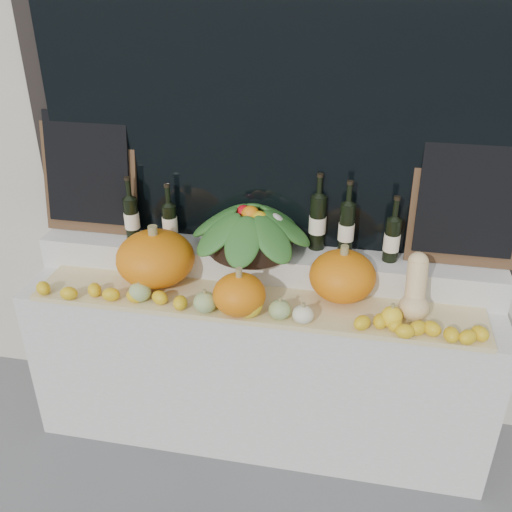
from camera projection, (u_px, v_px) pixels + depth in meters
display_sill at (259, 363)px, 2.98m from camera, size 2.30×0.55×0.88m
rear_tier at (265, 263)px, 2.86m from camera, size 2.30×0.25×0.16m
straw_bedding at (254, 304)px, 2.65m from camera, size 2.10×0.32×0.02m
pumpkin_left at (155, 258)px, 2.74m from camera, size 0.47×0.47×0.26m
pumpkin_right at (342, 276)px, 2.62m from camera, size 0.40×0.40×0.23m
pumpkin_center at (239, 295)px, 2.53m from camera, size 0.31×0.31×0.19m
butternut_squash at (415, 291)px, 2.49m from camera, size 0.13×0.20×0.28m
decorative_gourds at (251, 305)px, 2.53m from camera, size 1.24×0.16×0.17m
lemon_heap at (249, 309)px, 2.54m from camera, size 2.20×0.16×0.06m
produce_bowl at (251, 228)px, 2.76m from camera, size 0.63×0.63×0.24m
wine_bottle_far_left at (132, 217)px, 2.88m from camera, size 0.08×0.08×0.33m
wine_bottle_near_left at (170, 222)px, 2.86m from camera, size 0.08×0.08×0.30m
wine_bottle_tall at (318, 222)px, 2.77m from camera, size 0.08×0.08×0.39m
wine_bottle_near_right at (346, 229)px, 2.71m from camera, size 0.08×0.08×0.38m
wine_bottle_far_right at (392, 239)px, 2.67m from camera, size 0.08×0.08×0.33m
chalkboard_left at (88, 171)px, 2.88m from camera, size 0.50×0.13×0.61m
chalkboard_right at (468, 198)px, 2.57m from camera, size 0.50×0.13×0.61m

